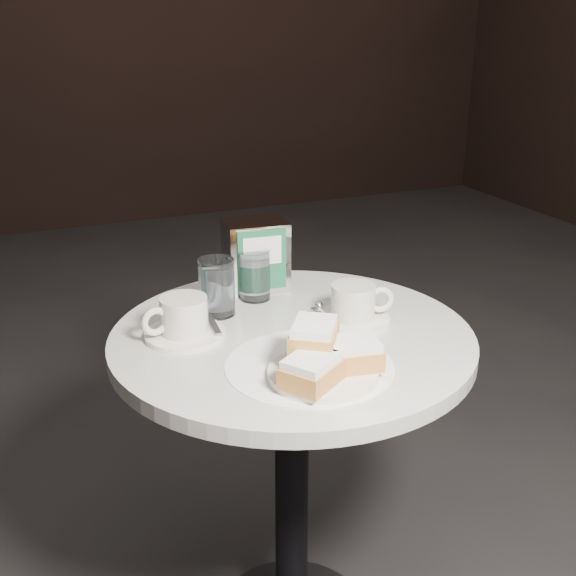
{
  "coord_description": "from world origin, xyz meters",
  "views": [
    {
      "loc": [
        -0.5,
        -1.16,
        1.33
      ],
      "look_at": [
        0.0,
        0.02,
        0.83
      ],
      "focal_mm": 45.0,
      "sensor_mm": 36.0,
      "label": 1
    }
  ],
  "objects_px": {
    "water_glass_left": "(217,288)",
    "water_glass_right": "(255,276)",
    "coffee_cup_right": "(354,306)",
    "beignet_plate": "(325,360)",
    "coffee_cup_left": "(184,320)",
    "cafe_table": "(292,422)",
    "napkin_dispenser": "(256,255)"
  },
  "relations": [
    {
      "from": "water_glass_left",
      "to": "water_glass_right",
      "type": "height_order",
      "value": "water_glass_left"
    },
    {
      "from": "coffee_cup_right",
      "to": "water_glass_right",
      "type": "distance_m",
      "value": 0.24
    },
    {
      "from": "beignet_plate",
      "to": "water_glass_right",
      "type": "height_order",
      "value": "water_glass_right"
    },
    {
      "from": "beignet_plate",
      "to": "coffee_cup_left",
      "type": "xyz_separation_m",
      "value": [
        -0.17,
        0.25,
        0.0
      ]
    },
    {
      "from": "coffee_cup_right",
      "to": "cafe_table",
      "type": "bearing_deg",
      "value": -166.31
    },
    {
      "from": "beignet_plate",
      "to": "coffee_cup_left",
      "type": "distance_m",
      "value": 0.31
    },
    {
      "from": "napkin_dispenser",
      "to": "beignet_plate",
      "type": "bearing_deg",
      "value": -89.06
    },
    {
      "from": "water_glass_right",
      "to": "napkin_dispenser",
      "type": "xyz_separation_m",
      "value": [
        0.03,
        0.06,
        0.03
      ]
    },
    {
      "from": "coffee_cup_right",
      "to": "water_glass_right",
      "type": "relative_size",
      "value": 1.71
    },
    {
      "from": "coffee_cup_right",
      "to": "napkin_dispenser",
      "type": "xyz_separation_m",
      "value": [
        -0.11,
        0.25,
        0.04
      ]
    },
    {
      "from": "water_glass_right",
      "to": "napkin_dispenser",
      "type": "bearing_deg",
      "value": 66.77
    },
    {
      "from": "water_glass_left",
      "to": "cafe_table",
      "type": "bearing_deg",
      "value": -54.32
    },
    {
      "from": "coffee_cup_right",
      "to": "water_glass_right",
      "type": "bearing_deg",
      "value": 139.15
    },
    {
      "from": "cafe_table",
      "to": "beignet_plate",
      "type": "bearing_deg",
      "value": -96.58
    },
    {
      "from": "beignet_plate",
      "to": "coffee_cup_left",
      "type": "bearing_deg",
      "value": 124.73
    },
    {
      "from": "coffee_cup_right",
      "to": "water_glass_left",
      "type": "distance_m",
      "value": 0.28
    },
    {
      "from": "cafe_table",
      "to": "napkin_dispenser",
      "type": "distance_m",
      "value": 0.37
    },
    {
      "from": "cafe_table",
      "to": "napkin_dispenser",
      "type": "xyz_separation_m",
      "value": [
        0.02,
        0.25,
        0.28
      ]
    },
    {
      "from": "cafe_table",
      "to": "water_glass_right",
      "type": "xyz_separation_m",
      "value": [
        -0.0,
        0.19,
        0.25
      ]
    },
    {
      "from": "cafe_table",
      "to": "coffee_cup_right",
      "type": "bearing_deg",
      "value": -0.19
    },
    {
      "from": "beignet_plate",
      "to": "water_glass_right",
      "type": "relative_size",
      "value": 2.18
    },
    {
      "from": "cafe_table",
      "to": "water_glass_right",
      "type": "height_order",
      "value": "water_glass_right"
    },
    {
      "from": "coffee_cup_left",
      "to": "water_glass_right",
      "type": "distance_m",
      "value": 0.23
    },
    {
      "from": "coffee_cup_left",
      "to": "coffee_cup_right",
      "type": "bearing_deg",
      "value": -20.33
    },
    {
      "from": "coffee_cup_left",
      "to": "water_glass_left",
      "type": "height_order",
      "value": "water_glass_left"
    },
    {
      "from": "beignet_plate",
      "to": "napkin_dispenser",
      "type": "xyz_separation_m",
      "value": [
        0.04,
        0.44,
        0.04
      ]
    },
    {
      "from": "beignet_plate",
      "to": "water_glass_left",
      "type": "bearing_deg",
      "value": 103.77
    },
    {
      "from": "cafe_table",
      "to": "coffee_cup_left",
      "type": "distance_m",
      "value": 0.31
    },
    {
      "from": "coffee_cup_right",
      "to": "water_glass_left",
      "type": "relative_size",
      "value": 1.55
    },
    {
      "from": "water_glass_left",
      "to": "water_glass_right",
      "type": "distance_m",
      "value": 0.11
    },
    {
      "from": "coffee_cup_left",
      "to": "water_glass_right",
      "type": "bearing_deg",
      "value": 24.44
    },
    {
      "from": "beignet_plate",
      "to": "coffee_cup_right",
      "type": "distance_m",
      "value": 0.24
    }
  ]
}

